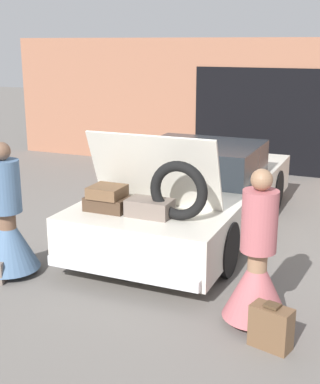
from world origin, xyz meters
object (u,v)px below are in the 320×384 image
(suitcase_beside_right_person, at_px, (271,327))
(car, at_px, (194,192))
(person_left, at_px, (8,229))
(person_right, at_px, (257,271))

(suitcase_beside_right_person, bearing_deg, car, 122.17)
(person_left, relative_size, suitcase_beside_right_person, 3.70)
(person_left, bearing_deg, car, 148.79)
(person_left, bearing_deg, suitcase_beside_right_person, 84.25)
(person_right, bearing_deg, car, 33.91)
(person_right, bearing_deg, suitcase_beside_right_person, -146.63)
(car, relative_size, suitcase_beside_right_person, 10.93)
(car, height_order, person_right, car)
(car, distance_m, person_left, 2.82)
(person_left, height_order, person_right, person_left)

